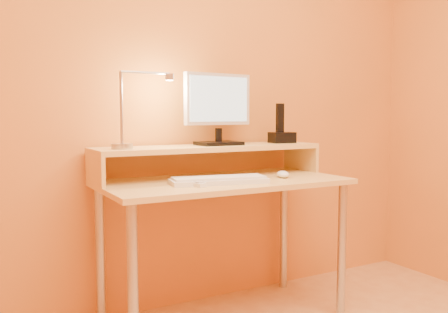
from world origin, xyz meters
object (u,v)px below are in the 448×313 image
mouse (283,174)px  remote_control (191,184)px  keyboard (219,181)px  lamp_base (122,146)px  monitor_panel (218,99)px  phone_dock (282,138)px

mouse → remote_control: bearing=-155.2°
keyboard → mouse: bearing=14.3°
lamp_base → remote_control: (0.25, -0.22, -0.16)m
monitor_panel → phone_dock: monitor_panel is taller
remote_control → monitor_panel: bearing=25.6°
monitor_panel → lamp_base: bearing=178.1°
phone_dock → lamp_base: bearing=-171.5°
lamp_base → mouse: bearing=-14.8°
mouse → remote_control: (-0.52, -0.02, -0.01)m
lamp_base → mouse: 0.81m
keyboard → remote_control: (-0.14, 0.00, -0.00)m
monitor_panel → phone_dock: size_ratio=3.00×
monitor_panel → lamp_base: monitor_panel is taller
keyboard → phone_dock: bearing=36.3°
lamp_base → remote_control: 0.37m
keyboard → remote_control: bearing=-170.1°
monitor_panel → mouse: size_ratio=3.77×
phone_dock → remote_control: bearing=-153.0°
remote_control → phone_dock: bearing=2.7°
phone_dock → remote_control: size_ratio=0.78×
monitor_panel → remote_control: bearing=-143.0°
lamp_base → keyboard: 0.48m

